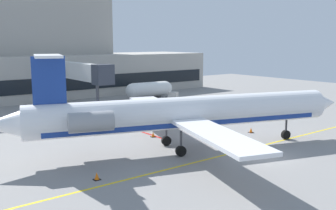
{
  "coord_description": "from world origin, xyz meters",
  "views": [
    {
      "loc": [
        -25.32,
        -19.91,
        9.59
      ],
      "look_at": [
        -1.02,
        11.67,
        3.0
      ],
      "focal_mm": 41.33,
      "sensor_mm": 36.0,
      "label": 1
    }
  ],
  "objects": [
    {
      "name": "ground",
      "position": [
        -0.0,
        0.0,
        -0.05
      ],
      "size": [
        120.0,
        120.0,
        0.11
      ],
      "color": "gray"
    },
    {
      "name": "terminal_building",
      "position": [
        0.41,
        48.13,
        7.42
      ],
      "size": [
        55.25,
        15.1,
        19.65
      ],
      "color": "#ADA89E",
      "rests_on": "ground"
    },
    {
      "name": "jet_bridge_west",
      "position": [
        -1.42,
        31.33,
        5.22
      ],
      "size": [
        2.4,
        15.96,
        6.63
      ],
      "color": "silver",
      "rests_on": "ground"
    },
    {
      "name": "regional_jet",
      "position": [
        -3.88,
        5.82,
        3.32
      ],
      "size": [
        32.55,
        24.77,
        8.57
      ],
      "color": "white",
      "rests_on": "ground"
    },
    {
      "name": "baggage_tug",
      "position": [
        21.66,
        13.7,
        0.84
      ],
      "size": [
        3.38,
        3.52,
        1.8
      ],
      "color": "silver",
      "rests_on": "ground"
    },
    {
      "name": "pushback_tractor",
      "position": [
        10.4,
        26.04,
        0.9
      ],
      "size": [
        3.26,
        3.47,
        1.97
      ],
      "color": "silver",
      "rests_on": "ground"
    },
    {
      "name": "belt_loader",
      "position": [
        -5.55,
        20.13,
        1.03
      ],
      "size": [
        3.46,
        2.22,
        2.28
      ],
      "color": "#1E4CB2",
      "rests_on": "ground"
    },
    {
      "name": "fuel_tank",
      "position": [
        11.7,
        33.37,
        1.55
      ],
      "size": [
        8.75,
        2.88,
        2.79
      ],
      "color": "white",
      "rests_on": "ground"
    },
    {
      "name": "safety_cone_alpha",
      "position": [
        -13.52,
        3.61,
        0.25
      ],
      "size": [
        0.47,
        0.47,
        0.55
      ],
      "color": "orange",
      "rests_on": "ground"
    },
    {
      "name": "safety_cone_bravo",
      "position": [
        6.05,
        6.41,
        0.25
      ],
      "size": [
        0.47,
        0.47,
        0.55
      ],
      "color": "orange",
      "rests_on": "ground"
    },
    {
      "name": "safety_cone_charlie",
      "position": [
        -3.28,
        11.21,
        0.25
      ],
      "size": [
        0.47,
        0.47,
        0.55
      ],
      "color": "orange",
      "rests_on": "ground"
    }
  ]
}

